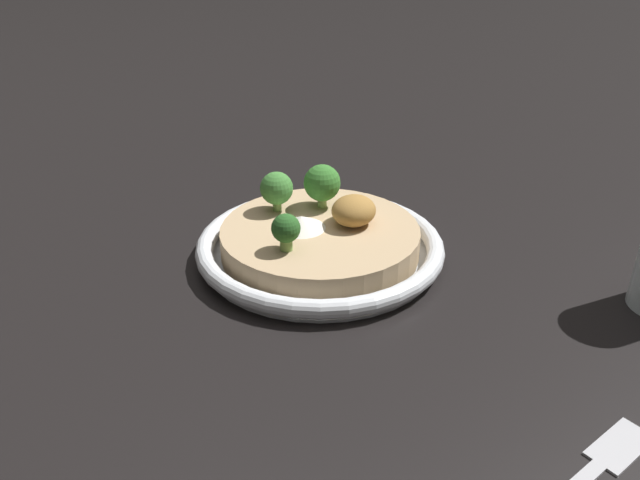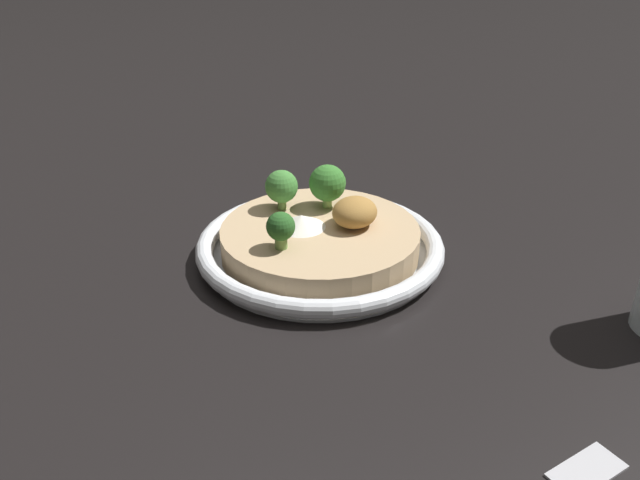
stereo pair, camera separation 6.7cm
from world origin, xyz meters
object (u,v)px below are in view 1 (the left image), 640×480
object	(u,v)px
broccoli_back	(277,189)
broccoli_right	(322,183)
risotto_bowl	(320,244)
fork_utensil	(587,475)
broccoli_back_left	(286,230)

from	to	relation	value
broccoli_back	broccoli_right	xyz separation A→B (m)	(0.03, -0.04, 0.00)
risotto_bowl	broccoli_right	bearing A→B (deg)	19.81
fork_utensil	risotto_bowl	bearing A→B (deg)	82.57
broccoli_right	broccoli_back_left	world-z (taller)	broccoli_right
broccoli_back	broccoli_back_left	world-z (taller)	broccoli_back
broccoli_back	broccoli_right	size ratio (longest dim) A/B	0.91
risotto_bowl	broccoli_right	size ratio (longest dim) A/B	5.35
risotto_bowl	broccoli_right	xyz separation A→B (m)	(0.05, 0.02, 0.05)
risotto_bowl	broccoli_right	distance (m)	0.07
broccoli_right	fork_utensil	xyz separation A→B (m)	(-0.26, -0.30, -0.06)
broccoli_right	fork_utensil	bearing A→B (deg)	-131.14
broccoli_back	fork_utensil	size ratio (longest dim) A/B	0.27
broccoli_back	fork_utensil	world-z (taller)	broccoli_back
broccoli_right	broccoli_back_left	xyz separation A→B (m)	(-0.11, -0.01, -0.01)
broccoli_right	fork_utensil	size ratio (longest dim) A/B	0.30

